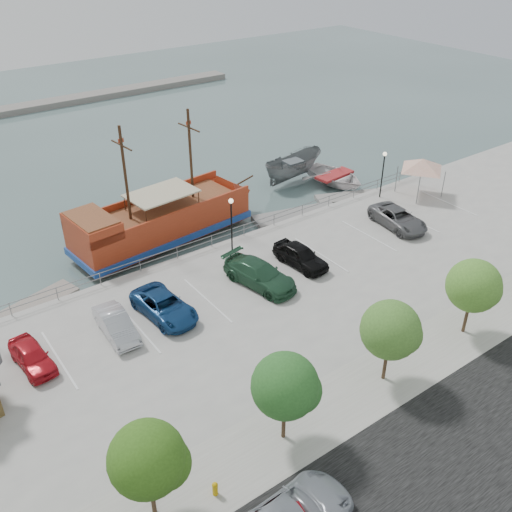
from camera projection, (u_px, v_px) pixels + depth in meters
ground at (285, 301)px, 39.40m from camera, size 160.00×160.00×0.00m
street at (488, 440)px, 27.77m from camera, size 100.00×8.00×0.04m
sidewalk at (395, 371)px, 31.93m from camera, size 100.00×4.00×0.05m
seawall_railing at (223, 237)px, 44.02m from camera, size 50.00×0.06×1.00m
far_shore at (104, 94)px, 82.36m from camera, size 40.00×3.00×0.80m
pirate_ship at (175, 217)px, 46.29m from camera, size 17.25×6.31×10.76m
patrol_boat at (293, 169)px, 56.02m from camera, size 7.08×3.08×2.68m
speedboat at (334, 179)px, 55.69m from camera, size 5.36×7.03×1.36m
dock_west at (29, 308)px, 38.36m from camera, size 7.07×3.73×0.39m
dock_mid at (297, 216)px, 49.96m from camera, size 8.07×3.97×0.44m
dock_east at (351, 197)px, 53.23m from camera, size 6.77×4.21×0.37m
canopy_tent at (423, 159)px, 50.15m from camera, size 5.32×5.32×3.92m
fire_hydrant at (215, 488)px, 24.95m from camera, size 0.27×0.27×0.78m
lamp_post_mid at (231, 215)px, 41.87m from camera, size 0.36×0.36×4.28m
lamp_post_right at (383, 167)px, 49.86m from camera, size 0.36×0.36×4.28m
tree_b at (151, 460)px, 22.76m from camera, size 3.30×3.20×5.00m
tree_c at (288, 387)px, 26.25m from camera, size 3.30×3.20×5.00m
tree_d at (393, 331)px, 29.75m from camera, size 3.30×3.20×5.00m
tree_e at (476, 287)px, 33.25m from camera, size 3.30×3.20×5.00m
parked_car_a at (32, 356)px, 31.98m from camera, size 1.97×4.13×1.36m
parked_car_b at (116, 325)px, 34.37m from camera, size 1.69×4.41×1.43m
parked_car_c at (164, 306)px, 35.97m from camera, size 2.90×5.43×1.45m
parked_car_d at (260, 274)px, 38.94m from camera, size 3.39×5.99×1.64m
parked_car_e at (301, 256)px, 41.12m from camera, size 2.22×4.72×1.56m
parked_car_g at (398, 218)px, 46.22m from camera, size 3.12×5.63×1.49m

